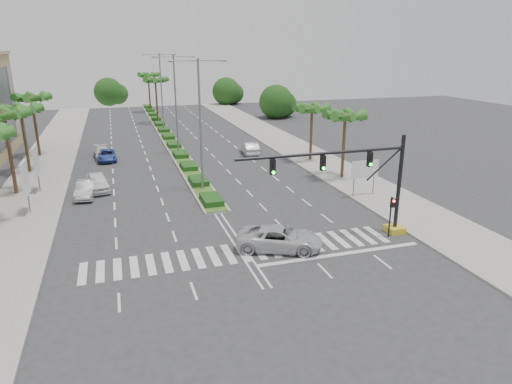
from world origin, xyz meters
TOP-DOWN VIEW (x-y plane):
  - ground at (0.00, 0.00)m, footprint 160.00×160.00m
  - footpath_right at (15.20, 20.00)m, footprint 6.00×120.00m
  - footpath_left at (-15.20, 20.00)m, footprint 6.00×120.00m
  - median at (0.00, 45.00)m, footprint 2.20×75.00m
  - median_grass at (0.00, 45.00)m, footprint 1.80×75.00m
  - signal_gantry at (9.27, -0.00)m, footprint 12.60×1.20m
  - pedestrian_signal at (10.60, -0.68)m, footprint 0.28×0.36m
  - direction_sign at (13.50, 7.99)m, footprint 2.70×0.11m
  - billboard_near at (-14.50, 12.00)m, footprint 0.18×2.10m
  - billboard_far at (-14.50, 18.00)m, footprint 0.18×2.10m
  - palm_left_mid at (-16.50, 18.00)m, footprint 4.57×4.68m
  - palm_left_far at (-16.50, 26.00)m, footprint 4.57×4.68m
  - palm_left_end at (-16.50, 34.00)m, footprint 4.57×4.68m
  - palm_right_near at (14.50, 14.00)m, footprint 4.57×4.68m
  - palm_right_far at (14.50, 22.00)m, footprint 4.57×4.68m
  - palm_median_a at (0.00, 55.00)m, footprint 4.57×4.68m
  - palm_median_b at (0.00, 70.00)m, footprint 4.57×4.68m
  - streetlight_near at (0.00, 14.00)m, footprint 5.10×0.25m
  - streetlight_mid at (0.00, 30.00)m, footprint 5.10×0.25m
  - streetlight_far at (0.00, 46.00)m, footprint 5.10×0.25m
  - car_parked_a at (-9.39, 17.15)m, footprint 2.54×4.99m
  - car_parked_b at (-10.34, 15.41)m, footprint 1.97×4.55m
  - car_parked_c at (-8.60, 29.18)m, footprint 2.36×4.77m
  - car_parked_d at (-9.04, 30.57)m, footprint 2.41×4.87m
  - car_crossing at (2.45, -0.26)m, footprint 6.25×4.64m
  - car_right at (8.59, 27.28)m, footprint 2.15×4.92m

SIDE VIEW (x-z plane):
  - ground at x=0.00m, z-range 0.00..0.00m
  - footpath_right at x=15.20m, z-range 0.00..0.15m
  - footpath_left at x=-15.20m, z-range 0.00..0.15m
  - median at x=0.00m, z-range 0.00..0.20m
  - median_grass at x=0.00m, z-range 0.20..0.24m
  - car_parked_c at x=-8.60m, z-range 0.00..1.30m
  - car_parked_d at x=-9.04m, z-range 0.00..1.36m
  - car_parked_b at x=-10.34m, z-range 0.00..1.45m
  - car_right at x=8.59m, z-range 0.00..1.57m
  - car_crossing at x=2.45m, z-range 0.00..1.58m
  - car_parked_a at x=-9.39m, z-range 0.00..1.63m
  - pedestrian_signal at x=10.60m, z-range 0.54..3.54m
  - direction_sign at x=13.50m, z-range 0.75..4.15m
  - billboard_near at x=-14.50m, z-range 0.79..5.14m
  - billboard_far at x=-14.50m, z-range 0.79..5.14m
  - signal_gantry at x=9.27m, z-range -0.14..7.06m
  - palm_right_far at x=14.50m, z-range 2.54..9.29m
  - palm_right_near at x=14.50m, z-range 2.68..9.73m
  - palm_left_far at x=-16.50m, z-range 2.82..10.17m
  - streetlight_near at x=0.00m, z-range 0.81..12.81m
  - streetlight_mid at x=0.00m, z-range 0.81..12.81m
  - streetlight_far at x=0.00m, z-range 0.81..12.81m
  - palm_left_end at x=-16.50m, z-range 3.01..10.76m
  - palm_left_mid at x=-16.50m, z-range 3.10..11.05m
  - palm_median_a at x=0.00m, z-range 3.15..11.20m
  - palm_median_b at x=0.00m, z-range 3.15..11.20m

